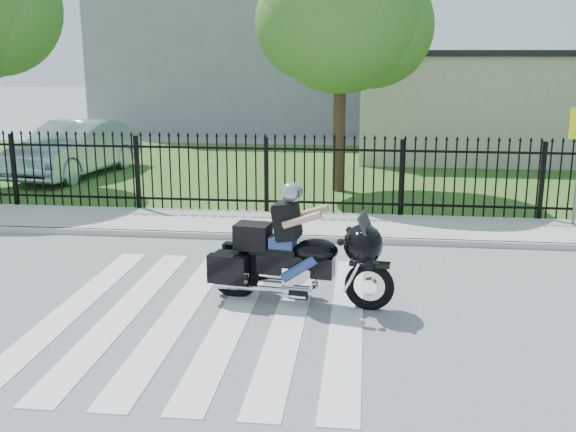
# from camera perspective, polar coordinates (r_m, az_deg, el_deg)

# --- Properties ---
(ground) EXTENTS (120.00, 120.00, 0.00)m
(ground) POSITION_cam_1_polar(r_m,az_deg,el_deg) (9.76, -6.98, -8.38)
(ground) COLOR slate
(ground) RESTS_ON ground
(crosswalk) EXTENTS (5.00, 5.50, 0.01)m
(crosswalk) POSITION_cam_1_polar(r_m,az_deg,el_deg) (9.76, -6.99, -8.34)
(crosswalk) COLOR silver
(crosswalk) RESTS_ON ground
(sidewalk) EXTENTS (40.00, 2.00, 0.12)m
(sidewalk) POSITION_cam_1_polar(r_m,az_deg,el_deg) (14.41, -2.39, -0.71)
(sidewalk) COLOR #ADAAA3
(sidewalk) RESTS_ON ground
(curb) EXTENTS (40.00, 0.12, 0.12)m
(curb) POSITION_cam_1_polar(r_m,az_deg,el_deg) (13.46, -3.05, -1.77)
(curb) COLOR #ADAAA3
(curb) RESTS_ON ground
(grass_strip) EXTENTS (40.00, 12.00, 0.02)m
(grass_strip) POSITION_cam_1_polar(r_m,az_deg,el_deg) (21.21, 0.54, 3.86)
(grass_strip) COLOR #25521C
(grass_strip) RESTS_ON ground
(iron_fence) EXTENTS (26.00, 0.04, 1.80)m
(iron_fence) POSITION_cam_1_polar(r_m,az_deg,el_deg) (15.19, -1.84, 3.30)
(iron_fence) COLOR black
(iron_fence) RESTS_ON ground
(tree_mid) EXTENTS (4.20, 4.20, 6.78)m
(tree_mid) POSITION_cam_1_polar(r_m,az_deg,el_deg) (17.82, 4.53, 16.97)
(tree_mid) COLOR #382316
(tree_mid) RESTS_ON ground
(building_low) EXTENTS (10.00, 6.00, 3.50)m
(building_low) POSITION_cam_1_polar(r_m,az_deg,el_deg) (25.31, 17.72, 8.81)
(building_low) COLOR beige
(building_low) RESTS_ON ground
(building_low_roof) EXTENTS (10.20, 6.20, 0.20)m
(building_low_roof) POSITION_cam_1_polar(r_m,az_deg,el_deg) (25.24, 18.03, 12.99)
(building_low_roof) COLOR black
(building_low_roof) RESTS_ON building_low
(building_tall) EXTENTS (15.00, 10.00, 12.00)m
(building_tall) POSITION_cam_1_polar(r_m,az_deg,el_deg) (35.24, -2.01, 17.58)
(building_tall) COLOR gray
(building_tall) RESTS_ON ground
(motorcycle_rider) EXTENTS (2.81, 1.18, 1.87)m
(motorcycle_rider) POSITION_cam_1_polar(r_m,az_deg,el_deg) (9.96, 0.58, -3.15)
(motorcycle_rider) COLOR black
(motorcycle_rider) RESTS_ON ground
(parked_car) EXTENTS (2.51, 5.17, 1.63)m
(parked_car) POSITION_cam_1_polar(r_m,az_deg,el_deg) (21.17, -17.63, 5.47)
(parked_car) COLOR #A3BCCD
(parked_car) RESTS_ON grass_strip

